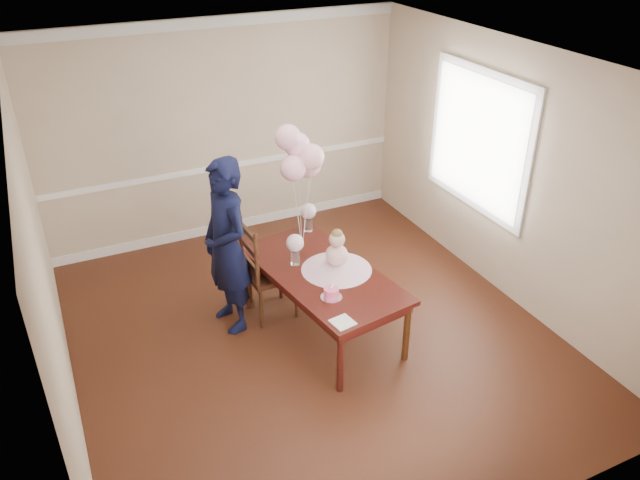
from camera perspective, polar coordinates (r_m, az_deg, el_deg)
The scene contains 52 objects.
floor at distance 6.36m, azimuth -0.76°, elevation -8.67°, with size 4.50×5.00×0.00m, color #33160C.
ceiling at distance 5.15m, azimuth -0.96°, elevation 15.68°, with size 4.50×5.00×0.02m, color white.
wall_back at distance 7.79m, azimuth -8.61°, elevation 9.80°, with size 4.50×0.02×2.70m, color tan.
wall_front at distance 3.89m, azimuth 15.06°, elevation -13.28°, with size 4.50×0.02×2.70m, color tan.
wall_left at distance 5.24m, azimuth -23.87°, elevation -2.78°, with size 0.02×5.00×2.70m, color tan.
wall_right at distance 6.78m, azimuth 16.81°, elevation 5.82°, with size 0.02×5.00×2.70m, color tan.
chair_rail_trim at distance 7.94m, azimuth -8.35°, elevation 6.73°, with size 4.50×0.02×0.07m, color white.
crown_molding at distance 7.46m, azimuth -9.35°, elevation 19.07°, with size 4.50×0.02×0.12m, color silver.
baseboard_trim at distance 8.30m, azimuth -7.94°, elevation 1.37°, with size 4.50×0.02×0.12m, color white.
window_frame at distance 7.05m, azimuth 14.29°, elevation 8.82°, with size 0.02×1.66×1.56m, color silver.
window_blinds at distance 7.04m, azimuth 14.17°, elevation 8.80°, with size 0.01×1.50×1.40m, color white.
dining_table_top at distance 6.07m, azimuth 0.21°, elevation -3.09°, with size 0.91×1.82×0.05m, color black.
table_apron at distance 6.11m, azimuth 0.21°, elevation -3.63°, with size 0.82×1.73×0.09m, color black.
table_leg_fl at distance 5.55m, azimuth 1.87°, elevation -11.12°, with size 0.06×0.06×0.64m, color black.
table_leg_fr at distance 5.93m, azimuth 7.92°, elevation -8.32°, with size 0.06×0.06×0.64m, color black.
table_leg_bl at distance 6.70m, azimuth -6.56°, elevation -3.33°, with size 0.06×0.06×0.64m, color black.
table_leg_br at distance 7.03m, azimuth -1.08°, elevation -1.46°, with size 0.06×0.06×0.64m, color black.
baby_skirt at distance 6.07m, azimuth 1.52°, elevation -2.34°, with size 0.69×0.69×0.09m, color #E1A6C1.
baby_torso at distance 6.01m, azimuth 1.54°, elevation -1.38°, with size 0.22×0.22×0.22m, color pink.
baby_head at distance 5.92m, azimuth 1.56°, elevation 0.05°, with size 0.15×0.15×0.15m, color #DBAC97.
baby_hair at distance 5.90m, azimuth 1.57°, elevation 0.52°, with size 0.11×0.11×0.11m, color brown.
cake_platter at distance 5.69m, azimuth 1.04°, elevation -5.25°, with size 0.20×0.20×0.01m, color silver.
birthday_cake at distance 5.66m, azimuth 1.04°, elevation -4.84°, with size 0.14×0.14×0.09m, color #F74E82.
cake_flower_a at distance 5.63m, azimuth 1.05°, elevation -4.34°, with size 0.03×0.03×0.03m, color white.
cake_flower_b at distance 5.66m, azimuth 1.17°, elevation -4.17°, with size 0.03×0.03×0.03m, color silver.
rose_vase_near at distance 6.15m, azimuth -2.27°, elevation -1.59°, with size 0.09×0.09×0.15m, color white.
roses_near at distance 6.07m, azimuth -2.30°, elevation -0.26°, with size 0.17×0.17×0.17m, color silver.
rose_vase_far at distance 6.75m, azimuth -1.07°, elevation 1.41°, with size 0.09×0.09×0.15m, color white.
roses_far at distance 6.67m, azimuth -1.09°, elevation 2.65°, with size 0.17×0.17×0.17m, color beige.
napkin at distance 5.39m, azimuth 2.08°, elevation -7.52°, with size 0.18×0.18×0.01m, color white.
balloon_weight at distance 6.46m, azimuth -1.63°, elevation -0.63°, with size 0.04×0.04×0.02m, color silver.
balloon_a at distance 6.01m, azimuth -2.48°, elevation 6.58°, with size 0.25×0.25×0.25m, color #FCB2C6.
balloon_b at distance 6.03m, azimuth -0.79°, elevation 7.62°, with size 0.25×0.25×0.25m, color #FFB4C4.
balloon_c at distance 6.07m, azimuth -2.10°, elevation 8.67°, with size 0.25×0.25×0.25m, color #FFB4D9.
balloon_d at distance 6.01m, azimuth -2.95°, elevation 9.35°, with size 0.25×0.25×0.25m, color #F2ABC1.
balloon_e at distance 6.20m, azimuth -1.04°, elevation 6.87°, with size 0.25×0.25×0.25m, color #EEA8B9.
balloon_ribbon_a at distance 6.25m, azimuth -2.03°, elevation 2.29°, with size 0.00×0.00×0.76m, color white.
balloon_ribbon_b at distance 6.26m, azimuth -1.22°, elevation 2.79°, with size 0.00×0.00×0.86m, color white.
balloon_ribbon_c at distance 6.27m, azimuth -1.85°, elevation 3.31°, with size 0.00×0.00×0.95m, color silver.
balloon_ribbon_d at distance 6.24m, azimuth -2.25°, elevation 3.61°, with size 0.00×0.00×1.04m, color silver.
balloon_ribbon_e at distance 6.35m, azimuth -1.33°, elevation 2.49°, with size 0.00×0.00×0.72m, color silver.
dining_chair_seat at distance 6.42m, azimuth -4.55°, elevation -3.02°, with size 0.48×0.48×0.05m, color #37180F.
chair_leg_fl at distance 6.36m, azimuth -5.37°, elevation -6.23°, with size 0.04×0.04×0.47m, color #351C0E.
chair_leg_fr at distance 6.48m, azimuth -2.18°, elevation -5.32°, with size 0.04×0.04×0.47m, color #371D0F.
chair_leg_bl at distance 6.66m, azimuth -6.68°, elevation -4.48°, with size 0.04×0.04×0.47m, color #34130E.
chair_leg_br at distance 6.78m, azimuth -3.62°, elevation -3.65°, with size 0.04×0.04×0.47m, color #35110E.
chair_back_post_l at distance 6.04m, azimuth -5.81°, elevation -1.88°, with size 0.04×0.04×0.61m, color #3B1D10.
chair_back_post_r at distance 6.35m, azimuth -7.16°, elevation -0.26°, with size 0.04×0.04×0.61m, color #3E1810.
chair_slat_low at distance 6.26m, azimuth -6.44°, elevation -2.08°, with size 0.03×0.43×0.05m, color #381C0F.
chair_slat_mid at distance 6.17m, azimuth -6.52°, elevation -0.70°, with size 0.03×0.43×0.05m, color #3E1710.
chair_slat_top at distance 6.09m, azimuth -6.62°, elevation 0.71°, with size 0.03×0.43×0.05m, color #361F0E.
woman at distance 6.10m, azimuth -8.53°, elevation -0.61°, with size 0.66×0.44×1.81m, color black.
Camera 1 is at (-2.06, -4.56, 3.92)m, focal length 35.00 mm.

